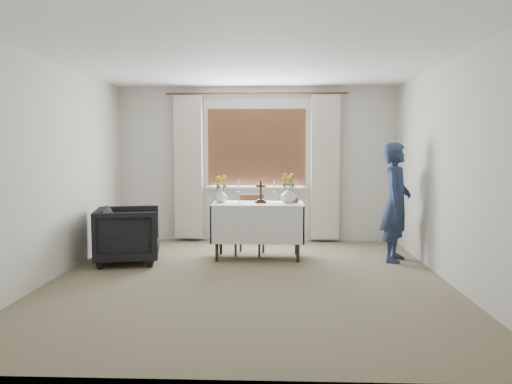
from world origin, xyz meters
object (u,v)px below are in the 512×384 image
wooden_cross (261,192)px  flower_vase_right (288,195)px  flower_vase_left (221,195)px  armchair (128,235)px  wooden_chair (250,225)px  altar_table (258,231)px  person (396,202)px

wooden_cross → flower_vase_right: wooden_cross is taller
wooden_cross → flower_vase_left: wooden_cross is taller
armchair → wooden_chair: bearing=-82.1°
altar_table → flower_vase_right: size_ratio=5.79×
flower_vase_right → altar_table: bearing=-177.2°
altar_table → flower_vase_right: (0.41, 0.02, 0.49)m
person → flower_vase_right: person is taller
wooden_chair → person: person is taller
wooden_chair → armchair: size_ratio=1.04×
wooden_cross → flower_vase_left: size_ratio=1.59×
wooden_chair → flower_vase_left: flower_vase_left is taller
flower_vase_right → person: bearing=-4.9°
flower_vase_left → wooden_chair: bearing=24.8°
armchair → altar_table: bearing=-90.5°
wooden_chair → armchair: (-1.57, -0.58, -0.05)m
wooden_chair → wooden_cross: bearing=-45.6°
altar_table → person: bearing=-3.1°
flower_vase_left → flower_vase_right: flower_vase_right is taller
wooden_cross → flower_vase_right: size_ratio=1.44×
wooden_chair → armchair: 1.68m
altar_table → wooden_chair: bearing=119.1°
armchair → person: size_ratio=0.51×
altar_table → wooden_chair: size_ratio=1.46×
flower_vase_left → flower_vase_right: size_ratio=0.90×
armchair → wooden_cross: size_ratio=2.64×
wooden_cross → flower_vase_left: (-0.56, 0.04, -0.06)m
wooden_cross → flower_vase_right: bearing=10.4°
wooden_chair → flower_vase_right: flower_vase_right is taller
altar_table → person: size_ratio=0.78×
wooden_chair → flower_vase_right: (0.54, -0.20, 0.44)m
altar_table → armchair: altar_table is taller
wooden_cross → flower_vase_left: 0.56m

